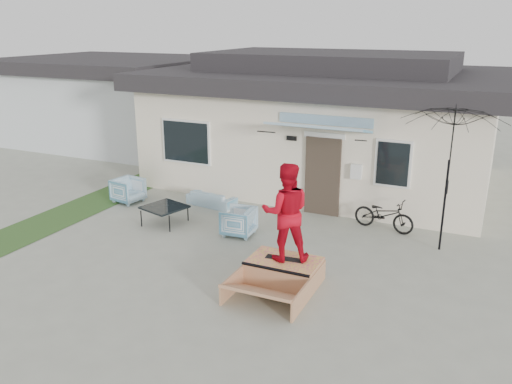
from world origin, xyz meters
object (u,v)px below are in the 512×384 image
at_px(armchair_left, 128,189).
at_px(coffee_table, 165,215).
at_px(armchair_right, 238,220).
at_px(skater, 286,211).
at_px(skateboard, 285,258).
at_px(skate_ramp, 284,271).
at_px(loveseat, 212,196).
at_px(patio_umbrella, 448,176).
at_px(bicycle, 384,211).

relative_size(armchair_left, coffee_table, 0.81).
distance_m(armchair_right, skater, 2.84).
height_order(coffee_table, skateboard, skateboard).
distance_m(armchair_left, skate_ramp, 6.50).
height_order(loveseat, skate_ramp, loveseat).
bearing_deg(coffee_table, skateboard, -22.37).
distance_m(armchair_left, patio_umbrella, 8.64).
height_order(armchair_left, armchair_right, armchair_left).
distance_m(armchair_right, coffee_table, 2.05).
bearing_deg(skater, loveseat, -68.50).
bearing_deg(skate_ramp, skater, 90.00).
xyz_separation_m(loveseat, skate_ramp, (3.59, -3.43, -0.05)).
relative_size(loveseat, skate_ramp, 0.77).
bearing_deg(patio_umbrella, armchair_right, -165.96).
bearing_deg(patio_umbrella, loveseat, 175.64).
relative_size(armchair_left, skater, 0.40).
height_order(bicycle, skate_ramp, bicycle).
xyz_separation_m(armchair_right, skater, (1.93, -1.77, 1.11)).
relative_size(loveseat, skater, 0.73).
xyz_separation_m(armchair_left, bicycle, (7.10, 0.92, 0.10)).
bearing_deg(armchair_left, armchair_right, -93.64).
relative_size(loveseat, skateboard, 1.81).
bearing_deg(armchair_right, skate_ramp, 42.02).
bearing_deg(skater, skate_ramp, 65.00).
xyz_separation_m(armchair_left, coffee_table, (1.94, -1.01, -0.15)).
height_order(armchair_left, bicycle, bicycle).
xyz_separation_m(skate_ramp, skater, (-0.00, 0.05, 1.25)).
height_order(armchair_right, skateboard, armchair_right).
distance_m(armchair_left, skater, 6.57).
distance_m(loveseat, skater, 5.08).
bearing_deg(skater, bicycle, -133.70).
height_order(armchair_left, skateboard, armchair_left).
relative_size(bicycle, skater, 0.79).
distance_m(patio_umbrella, skate_ramp, 4.23).
xyz_separation_m(coffee_table, bicycle, (5.17, 1.93, 0.26)).
bearing_deg(armchair_left, loveseat, -63.68).
height_order(loveseat, skater, skater).
relative_size(skateboard, skater, 0.40).
relative_size(patio_umbrella, skate_ramp, 1.37).
height_order(loveseat, armchair_right, armchair_right).
distance_m(bicycle, patio_umbrella, 2.01).
relative_size(armchair_left, skateboard, 0.98).
bearing_deg(skater, coffee_table, -47.57).
distance_m(armchair_left, armchair_right, 4.08).
distance_m(loveseat, skateboard, 4.93).
relative_size(coffee_table, skateboard, 1.21).
bearing_deg(coffee_table, armchair_left, 152.40).
distance_m(skate_ramp, skateboard, 0.26).
xyz_separation_m(bicycle, skate_ramp, (-1.19, -3.62, -0.26)).
distance_m(patio_umbrella, skater, 3.92).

